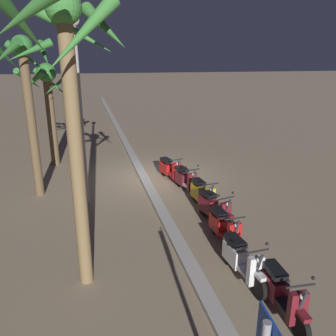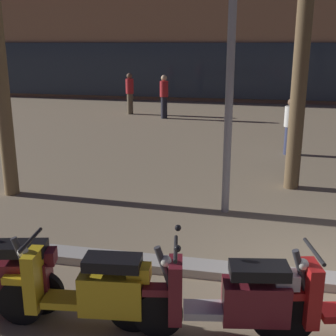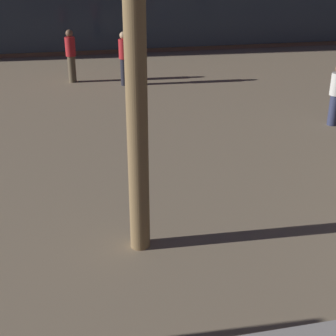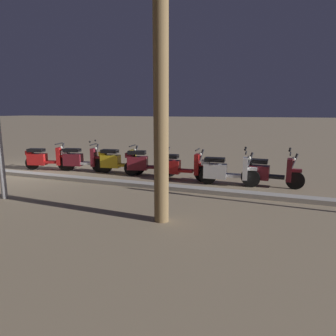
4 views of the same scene
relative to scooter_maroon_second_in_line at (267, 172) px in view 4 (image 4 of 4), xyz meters
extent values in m
plane|color=#9E896B|center=(8.36, 0.92, -0.44)|extent=(200.00, 200.00, 0.00)
cube|color=#BCB7AD|center=(8.36, 1.29, -0.38)|extent=(60.00, 0.36, 0.12)
cylinder|color=black|center=(-0.78, 0.04, -0.18)|extent=(0.52, 0.13, 0.52)
cylinder|color=black|center=(0.50, -0.03, -0.18)|extent=(0.52, 0.13, 0.52)
cube|color=black|center=(-0.19, 0.01, -0.12)|extent=(0.61, 0.31, 0.08)
cube|color=maroon|center=(0.28, -0.01, -0.03)|extent=(0.70, 0.36, 0.42)
cube|color=black|center=(0.30, -0.02, 0.30)|extent=(0.62, 0.33, 0.12)
cube|color=maroon|center=(-0.60, 0.03, 0.11)|extent=(0.16, 0.35, 0.66)
cube|color=maroon|center=(-0.78, 0.04, 0.11)|extent=(0.33, 0.18, 0.08)
cylinder|color=#333338|center=(-0.68, 0.04, 0.26)|extent=(0.29, 0.08, 0.69)
cylinder|color=black|center=(-0.60, 0.03, 0.58)|extent=(0.07, 0.56, 0.04)
sphere|color=white|center=(-0.70, 0.04, 0.44)|extent=(0.12, 0.12, 0.12)
cube|color=black|center=(0.58, -0.03, 0.20)|extent=(0.25, 0.21, 0.16)
sphere|color=black|center=(-0.59, -0.21, 0.70)|extent=(0.07, 0.07, 0.07)
sphere|color=black|center=(-0.57, 0.27, 0.70)|extent=(0.07, 0.07, 0.07)
cylinder|color=black|center=(0.43, 0.22, -0.18)|extent=(0.53, 0.13, 0.52)
cylinder|color=black|center=(1.72, 0.31, -0.18)|extent=(0.53, 0.13, 0.52)
cube|color=white|center=(1.03, 0.26, -0.12)|extent=(0.62, 0.32, 0.08)
cube|color=white|center=(1.50, 0.29, -0.02)|extent=(0.70, 0.36, 0.43)
cube|color=black|center=(1.52, 0.30, 0.33)|extent=(0.62, 0.34, 0.12)
cube|color=white|center=(0.61, 0.24, 0.11)|extent=(0.16, 0.35, 0.66)
cube|color=white|center=(0.43, 0.22, 0.11)|extent=(0.33, 0.18, 0.08)
cylinder|color=#333338|center=(0.53, 0.23, 0.26)|extent=(0.29, 0.09, 0.69)
cylinder|color=black|center=(0.61, 0.24, 0.58)|extent=(0.08, 0.56, 0.04)
sphere|color=white|center=(0.51, 0.23, 0.44)|extent=(0.12, 0.12, 0.12)
cube|color=white|center=(1.80, 0.31, 0.23)|extent=(0.25, 0.22, 0.16)
sphere|color=black|center=(0.65, 0.00, 0.70)|extent=(0.07, 0.07, 0.07)
sphere|color=black|center=(0.62, 0.48, 0.70)|extent=(0.07, 0.07, 0.07)
cylinder|color=black|center=(1.95, 0.03, -0.18)|extent=(0.52, 0.12, 0.52)
cylinder|color=black|center=(3.26, 0.09, -0.18)|extent=(0.52, 0.12, 0.52)
cube|color=red|center=(2.56, 0.06, -0.12)|extent=(0.61, 0.31, 0.08)
cube|color=red|center=(3.04, 0.08, -0.02)|extent=(0.69, 0.35, 0.43)
cube|color=black|center=(3.06, 0.08, 0.32)|extent=(0.61, 0.33, 0.12)
cube|color=red|center=(2.13, 0.04, 0.11)|extent=(0.15, 0.35, 0.66)
cube|color=red|center=(1.95, 0.03, 0.11)|extent=(0.33, 0.17, 0.08)
cylinder|color=#333338|center=(2.05, 0.03, 0.26)|extent=(0.29, 0.08, 0.69)
cylinder|color=black|center=(2.13, 0.04, 0.58)|extent=(0.06, 0.56, 0.04)
sphere|color=white|center=(2.03, 0.03, 0.44)|extent=(0.12, 0.12, 0.12)
cube|color=red|center=(3.34, 0.09, 0.22)|extent=(0.25, 0.21, 0.16)
cylinder|color=black|center=(3.20, -0.29, -0.18)|extent=(0.53, 0.21, 0.52)
cylinder|color=black|center=(4.48, 0.00, -0.18)|extent=(0.53, 0.21, 0.52)
cube|color=maroon|center=(3.79, -0.16, -0.12)|extent=(0.65, 0.41, 0.08)
cube|color=maroon|center=(4.27, -0.05, 0.01)|extent=(0.73, 0.46, 0.46)
cube|color=black|center=(4.29, -0.04, 0.37)|extent=(0.65, 0.43, 0.12)
cube|color=maroon|center=(3.38, -0.25, 0.11)|extent=(0.21, 0.36, 0.66)
cube|color=maroon|center=(3.20, -0.29, 0.11)|extent=(0.35, 0.23, 0.08)
cylinder|color=#333338|center=(3.30, -0.27, 0.26)|extent=(0.29, 0.13, 0.69)
cylinder|color=black|center=(3.38, -0.25, 0.58)|extent=(0.16, 0.55, 0.04)
sphere|color=white|center=(3.28, -0.27, 0.44)|extent=(0.12, 0.12, 0.12)
cube|color=maroon|center=(4.56, 0.02, 0.27)|extent=(0.28, 0.25, 0.16)
sphere|color=black|center=(3.45, -0.48, 0.70)|extent=(0.07, 0.07, 0.07)
sphere|color=black|center=(3.34, -0.01, 0.70)|extent=(0.07, 0.07, 0.07)
cylinder|color=black|center=(4.36, -0.22, -0.18)|extent=(0.53, 0.15, 0.52)
cylinder|color=black|center=(5.60, -0.09, -0.18)|extent=(0.53, 0.15, 0.52)
cube|color=gold|center=(4.93, -0.16, -0.12)|extent=(0.63, 0.34, 0.08)
cube|color=gold|center=(5.38, -0.12, 0.00)|extent=(0.71, 0.39, 0.45)
cube|color=black|center=(5.40, -0.11, 0.36)|extent=(0.63, 0.36, 0.12)
cube|color=gold|center=(4.54, -0.21, 0.11)|extent=(0.18, 0.35, 0.66)
cube|color=gold|center=(4.36, -0.22, 0.11)|extent=(0.34, 0.19, 0.08)
cylinder|color=#333338|center=(4.46, -0.21, 0.26)|extent=(0.29, 0.10, 0.69)
cylinder|color=black|center=(4.54, -0.21, 0.58)|extent=(0.10, 0.56, 0.04)
sphere|color=white|center=(4.44, -0.22, 0.44)|extent=(0.12, 0.12, 0.12)
cube|color=gold|center=(5.68, -0.08, 0.26)|extent=(0.26, 0.22, 0.16)
cylinder|color=black|center=(5.89, -0.13, -0.18)|extent=(0.53, 0.19, 0.52)
cylinder|color=black|center=(7.10, 0.08, -0.18)|extent=(0.53, 0.19, 0.52)
cube|color=silver|center=(6.45, -0.04, -0.12)|extent=(0.64, 0.38, 0.08)
cube|color=maroon|center=(6.89, 0.04, -0.01)|extent=(0.72, 0.43, 0.44)
cube|color=black|center=(6.91, 0.04, 0.35)|extent=(0.64, 0.40, 0.12)
cube|color=maroon|center=(6.07, -0.10, 0.11)|extent=(0.20, 0.36, 0.66)
cube|color=maroon|center=(5.89, -0.13, 0.11)|extent=(0.34, 0.21, 0.08)
cylinder|color=#333338|center=(5.99, -0.12, 0.26)|extent=(0.29, 0.12, 0.69)
cylinder|color=black|center=(6.07, -0.10, 0.58)|extent=(0.13, 0.56, 0.04)
sphere|color=white|center=(5.97, -0.12, 0.44)|extent=(0.12, 0.12, 0.12)
cube|color=silver|center=(7.18, 0.09, 0.25)|extent=(0.27, 0.24, 0.16)
sphere|color=black|center=(6.13, -0.34, 0.70)|extent=(0.07, 0.07, 0.07)
sphere|color=black|center=(6.05, 0.14, 0.70)|extent=(0.07, 0.07, 0.07)
cylinder|color=black|center=(7.25, 0.07, -0.18)|extent=(0.53, 0.22, 0.52)
cylinder|color=black|center=(8.52, 0.37, -0.18)|extent=(0.53, 0.22, 0.52)
cube|color=red|center=(7.84, 0.21, -0.12)|extent=(0.65, 0.41, 0.08)
cube|color=red|center=(8.31, 0.32, -0.03)|extent=(0.74, 0.47, 0.42)
cube|color=black|center=(8.33, 0.33, 0.31)|extent=(0.65, 0.43, 0.12)
cube|color=red|center=(7.43, 0.11, 0.11)|extent=(0.21, 0.36, 0.66)
cube|color=red|center=(7.25, 0.07, 0.11)|extent=(0.35, 0.23, 0.08)
cylinder|color=#333338|center=(7.35, 0.10, 0.26)|extent=(0.29, 0.13, 0.69)
cylinder|color=black|center=(7.43, 0.11, 0.58)|extent=(0.17, 0.55, 0.04)
sphere|color=white|center=(7.33, 0.09, 0.44)|extent=(0.12, 0.12, 0.12)
cube|color=red|center=(8.60, 0.39, 0.21)|extent=(0.28, 0.25, 0.16)
cylinder|color=olive|center=(1.91, 3.73, 2.41)|extent=(0.30, 0.30, 5.70)
camera|label=1|loc=(-4.95, 3.50, 4.41)|focal=36.50mm
camera|label=2|loc=(6.81, -4.07, 2.57)|focal=47.12mm
camera|label=3|loc=(0.96, -2.57, 3.65)|focal=52.49mm
camera|label=4|loc=(-0.25, 9.22, 1.79)|focal=32.24mm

